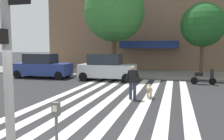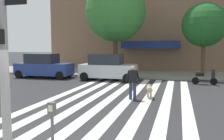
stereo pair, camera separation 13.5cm
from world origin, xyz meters
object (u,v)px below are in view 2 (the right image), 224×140
parked_scooter (205,78)px  parked_car_near_curb (44,66)px  parked_car_behind_first (108,68)px  street_tree_nearest (115,11)px  pedestrian_dog_walker (133,81)px  street_tree_middle (204,25)px  dog_on_leash (149,89)px  parking_meter_curbside (52,127)px

parked_scooter → parked_car_near_curb: bearing=178.9°
parked_car_behind_first → street_tree_nearest: (-0.14, 2.74, 4.58)m
parked_car_behind_first → street_tree_nearest: bearing=92.8°
parked_car_near_curb → parked_car_behind_first: size_ratio=1.09×
street_tree_nearest → pedestrian_dog_walker: (3.20, -8.67, -4.61)m
parked_car_near_curb → street_tree_nearest: bearing=27.0°
parked_car_behind_first → street_tree_middle: (7.07, 3.38, 3.32)m
dog_on_leash → parked_car_behind_first: bearing=125.4°
street_tree_nearest → parked_scooter: bearing=-23.0°
street_tree_nearest → street_tree_middle: size_ratio=1.35×
street_tree_nearest → pedestrian_dog_walker: size_ratio=4.87×
parked_car_near_curb → dog_on_leash: (9.32, -5.35, -0.50)m
parked_car_behind_first → pedestrian_dog_walker: size_ratio=2.60×
parking_meter_curbside → dog_on_leash: size_ratio=1.33×
parked_scooter → street_tree_middle: size_ratio=0.28×
parking_meter_curbside → parked_car_behind_first: (-2.87, 13.10, -0.07)m
parking_meter_curbside → street_tree_nearest: street_tree_nearest is taller
parked_car_near_curb → parked_scooter: size_ratio=2.84×
parked_car_near_curb → parking_meter_curbside: bearing=-57.4°
parked_car_near_curb → pedestrian_dog_walker: bearing=-34.6°
parked_car_near_curb → street_tree_middle: street_tree_middle is taller
parking_meter_curbside → pedestrian_dog_walker: 7.18m
parked_scooter → dog_on_leash: bearing=-121.1°
parking_meter_curbside → dog_on_leash: 7.83m
parking_meter_curbside → parked_scooter: size_ratio=0.83×
parked_scooter → street_tree_middle: (0.19, 3.62, 3.81)m
parking_meter_curbside → street_tree_nearest: size_ratio=0.17×
parking_meter_curbside → dog_on_leash: bearing=83.2°
dog_on_leash → parked_car_near_curb: bearing=150.1°
parked_car_behind_first → street_tree_nearest: 5.34m
parked_car_near_curb → pedestrian_dog_walker: size_ratio=2.82×
pedestrian_dog_walker → dog_on_leash: size_ratio=1.61×
parking_meter_curbside → parked_scooter: (4.01, 12.86, -0.55)m
parked_car_near_curb → street_tree_middle: (12.59, 3.38, 3.34)m
parked_car_behind_first → parked_scooter: bearing=-2.0°
parked_scooter → street_tree_middle: 5.25m
street_tree_middle → dog_on_leash: bearing=-110.6°
parked_scooter → dog_on_leash: (-3.08, -5.11, -0.04)m
street_tree_middle → pedestrian_dog_walker: 10.67m
dog_on_leash → street_tree_nearest: bearing=115.9°
parked_car_near_curb → street_tree_nearest: size_ratio=0.58×
parking_meter_curbside → pedestrian_dog_walker: (0.19, 7.18, -0.10)m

